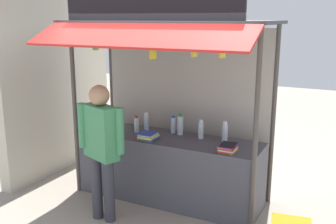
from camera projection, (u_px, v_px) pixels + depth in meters
The scene contains 17 objects.
ground_plane at pixel (168, 198), 5.49m from camera, with size 20.00×20.00×0.00m, color #9E9384.
stall_counter at pixel (168, 168), 5.39m from camera, with size 2.53×0.72×0.89m, color #4C4C56.
stall_structure at pixel (173, 76), 5.24m from camera, with size 2.73×1.64×2.77m.
water_bottle_back_left at pixel (173, 125), 5.47m from camera, with size 0.07×0.07×0.25m.
water_bottle_left at pixel (225, 132), 5.09m from camera, with size 0.08×0.08×0.27m.
water_bottle_rear_center at pixel (146, 122), 5.55m from camera, with size 0.08×0.08×0.27m.
water_bottle_center at pixel (201, 130), 5.21m from camera, with size 0.07×0.07×0.26m.
water_bottle_far_left at pixel (136, 125), 5.50m from camera, with size 0.07×0.07×0.24m.
water_bottle_far_right at pixel (180, 125), 5.38m from camera, with size 0.08×0.08×0.29m.
magazine_stack_mid_right at pixel (148, 136), 5.18m from camera, with size 0.24×0.26×0.09m.
magazine_stack_mid_left at pixel (228, 148), 4.72m from camera, with size 0.21×0.26×0.09m.
banana_bunch_inner_left at pixel (194, 51), 4.36m from camera, with size 0.09×0.09×0.27m.
banana_bunch_leftmost at pixel (95, 45), 4.95m from camera, with size 0.09×0.09×0.24m.
banana_bunch_inner_right at pixel (222, 52), 4.22m from camera, with size 0.10×0.10×0.27m.
banana_bunch_rightmost at pixel (152, 52), 4.60m from camera, with size 0.11×0.11×0.32m.
vendor_person at pixel (101, 141), 4.69m from camera, with size 0.64×0.36×1.70m.
neighbour_wall at pixel (58, 83), 6.37m from camera, with size 0.20×2.40×2.84m, color beige.
Camera 1 is at (2.29, -4.52, 2.45)m, focal length 42.12 mm.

